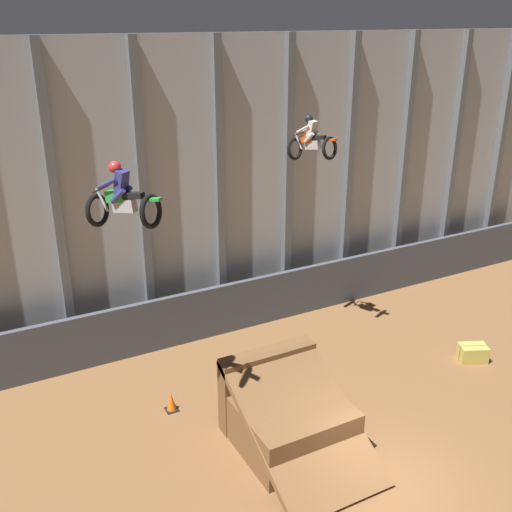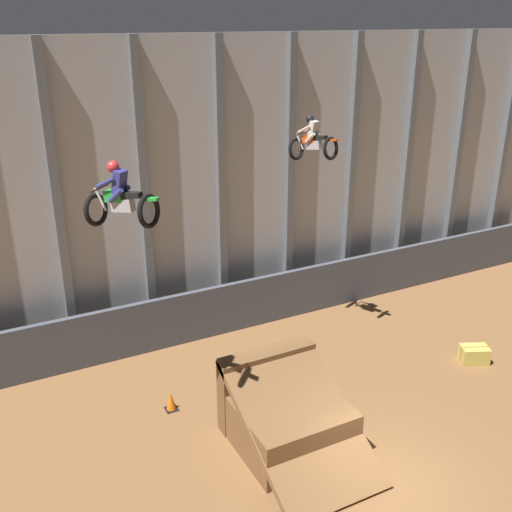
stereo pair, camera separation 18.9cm
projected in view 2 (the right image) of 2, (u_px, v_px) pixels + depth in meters
name	position (u px, v px, depth m)	size (l,w,h in m)	color
ground_plane	(386.00, 484.00, 14.80)	(60.00, 60.00, 0.00)	brown
arena_back_wall	(219.00, 188.00, 21.00)	(32.00, 0.40, 10.28)	#ADB2B7
lower_barrier	(233.00, 307.00, 21.72)	(31.36, 0.20, 1.89)	#474C56
dirt_ramp	(285.00, 415.00, 16.09)	(2.86, 4.18, 2.36)	brown
rider_bike_left_air	(120.00, 200.00, 12.58)	(1.54, 1.70, 1.52)	black
rider_bike_right_air	(313.00, 141.00, 18.98)	(1.23, 1.78, 1.55)	black
traffic_cone_near_ramp	(171.00, 401.00, 17.52)	(0.36, 0.36, 0.58)	black
hay_bale_trackside	(474.00, 354.00, 19.95)	(1.07, 0.92, 0.57)	#CCB751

